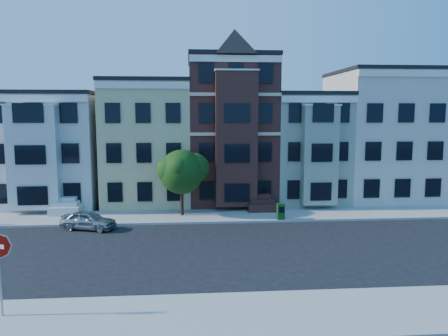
{
  "coord_description": "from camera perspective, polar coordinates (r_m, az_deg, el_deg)",
  "views": [
    {
      "loc": [
        -3.58,
        -23.35,
        7.61
      ],
      "look_at": [
        -1.43,
        3.46,
        4.2
      ],
      "focal_mm": 35.0,
      "sensor_mm": 36.0,
      "label": 1
    }
  ],
  "objects": [
    {
      "name": "house_cream",
      "position": [
        41.58,
        19.72,
        3.89
      ],
      "size": [
        8.0,
        9.0,
        11.0
      ],
      "primitive_type": "cube",
      "color": "beige",
      "rests_on": "ground"
    },
    {
      "name": "house_green",
      "position": [
        39.29,
        10.3,
        2.57
      ],
      "size": [
        6.0,
        9.0,
        9.0
      ],
      "primitive_type": "cube",
      "color": "gray",
      "rests_on": "ground"
    },
    {
      "name": "ground",
      "position": [
        24.81,
        4.0,
        -10.65
      ],
      "size": [
        120.0,
        120.0,
        0.0
      ],
      "primitive_type": "plane",
      "color": "black"
    },
    {
      "name": "house_yellow",
      "position": [
        38.09,
        -9.75,
        3.19
      ],
      "size": [
        7.0,
        9.0,
        10.0
      ],
      "primitive_type": "cube",
      "color": "#CEB981",
      "rests_on": "ground"
    },
    {
      "name": "newspaper_box",
      "position": [
        31.1,
        7.42,
        -5.65
      ],
      "size": [
        0.51,
        0.46,
        1.13
      ],
      "primitive_type": "cube",
      "rotation": [
        0.0,
        0.0,
        0.01
      ],
      "color": "#174F19",
      "rests_on": "far_sidewalk"
    },
    {
      "name": "far_sidewalk",
      "position": [
        32.44,
        1.88,
        -6.21
      ],
      "size": [
        60.0,
        4.0,
        0.15
      ],
      "primitive_type": "cube",
      "color": "#9E9B93",
      "rests_on": "ground"
    },
    {
      "name": "street_tree",
      "position": [
        31.85,
        -5.56,
        -0.9
      ],
      "size": [
        6.65,
        6.65,
        5.95
      ],
      "primitive_type": null,
      "rotation": [
        0.0,
        0.0,
        0.38
      ],
      "color": "#1E4C11",
      "rests_on": "far_sidewalk"
    },
    {
      "name": "parked_car",
      "position": [
        30.13,
        -17.3,
        -6.53
      ],
      "size": [
        3.9,
        2.49,
        1.24
      ],
      "primitive_type": "imported",
      "rotation": [
        0.0,
        0.0,
        1.26
      ],
      "color": "#9CA0A5",
      "rests_on": "ground"
    },
    {
      "name": "house_brown",
      "position": [
        38.05,
        0.81,
        4.8
      ],
      "size": [
        7.0,
        9.0,
        12.0
      ],
      "primitive_type": "cube",
      "color": "#421D18",
      "rests_on": "ground"
    },
    {
      "name": "house_white",
      "position": [
        39.65,
        -21.33,
        2.23
      ],
      "size": [
        8.0,
        9.0,
        9.0
      ],
      "primitive_type": "cube",
      "color": "beige",
      "rests_on": "ground"
    },
    {
      "name": "near_sidewalk",
      "position": [
        17.46,
        8.13,
        -18.4
      ],
      "size": [
        60.0,
        4.0,
        0.15
      ],
      "primitive_type": "cube",
      "color": "#9E9B93",
      "rests_on": "ground"
    },
    {
      "name": "stop_sign",
      "position": [
        18.31,
        -27.26,
        -11.71
      ],
      "size": [
        0.97,
        0.42,
        3.54
      ],
      "primitive_type": null,
      "rotation": [
        0.0,
        0.0,
        -0.31
      ],
      "color": "#B40E04",
      "rests_on": "near_sidewalk"
    }
  ]
}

